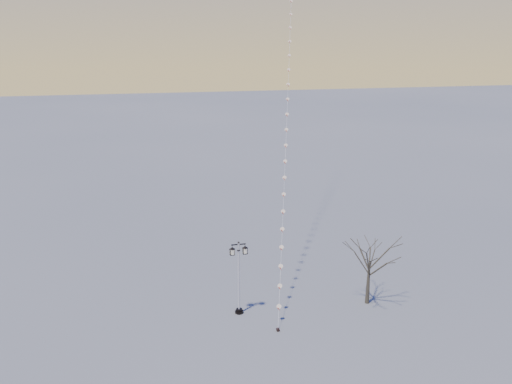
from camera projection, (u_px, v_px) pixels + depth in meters
name	position (u px, v px, depth m)	size (l,w,h in m)	color
ground	(251.00, 319.00, 33.86)	(300.00, 300.00, 0.00)	slate
street_lamp	(239.00, 274.00, 33.92)	(1.23, 0.54, 4.84)	black
bare_tree	(370.00, 259.00, 35.11)	(2.73, 2.73, 4.53)	#3C3628
kite_train	(288.00, 76.00, 44.34)	(10.82, 31.52, 28.05)	black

